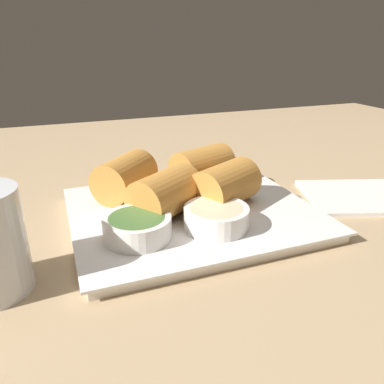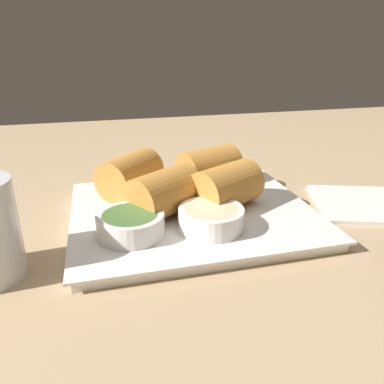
{
  "view_description": "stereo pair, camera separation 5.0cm",
  "coord_description": "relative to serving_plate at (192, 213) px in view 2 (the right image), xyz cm",
  "views": [
    {
      "loc": [
        15.01,
        38.7,
        23.81
      ],
      "look_at": [
        -0.58,
        -2.32,
        5.78
      ],
      "focal_mm": 35.0,
      "sensor_mm": 36.0,
      "label": 1
    },
    {
      "loc": [
        10.24,
        40.21,
        23.81
      ],
      "look_at": [
        -0.58,
        -2.32,
        5.78
      ],
      "focal_mm": 35.0,
      "sensor_mm": 36.0,
      "label": 2
    }
  ],
  "objects": [
    {
      "name": "spoon",
      "position": [
        -3.67,
        -17.41,
        -0.13
      ],
      "size": [
        16.98,
        8.56,
        1.37
      ],
      "color": "silver",
      "rests_on": "table_surface"
    },
    {
      "name": "roll_front_left",
      "position": [
        3.31,
        0.51,
        3.58
      ],
      "size": [
        10.21,
        9.48,
        5.69
      ],
      "color": "#C68438",
      "rests_on": "serving_plate"
    },
    {
      "name": "table_surface",
      "position": [
        0.58,
        2.32,
        -1.76
      ],
      "size": [
        180.0,
        140.0,
        2.0
      ],
      "color": "tan",
      "rests_on": "ground"
    },
    {
      "name": "napkin",
      "position": [
        -25.18,
        2.67,
        -0.46
      ],
      "size": [
        17.98,
        16.58,
        0.6
      ],
      "color": "silver",
      "rests_on": "table_surface"
    },
    {
      "name": "roll_front_right",
      "position": [
        6.74,
        -7.46,
        3.58
      ],
      "size": [
        9.97,
        10.06,
        5.69
      ],
      "color": "#C68438",
      "rests_on": "serving_plate"
    },
    {
      "name": "dipping_bowl_near",
      "position": [
        -0.76,
        5.87,
        2.11
      ],
      "size": [
        7.52,
        7.52,
        2.52
      ],
      "color": "white",
      "rests_on": "serving_plate"
    },
    {
      "name": "roll_back_right",
      "position": [
        -4.95,
        -7.54,
        3.58
      ],
      "size": [
        9.98,
        8.37,
        5.69
      ],
      "color": "#C68438",
      "rests_on": "serving_plate"
    },
    {
      "name": "dipping_bowl_far",
      "position": [
        8.31,
        5.08,
        2.11
      ],
      "size": [
        7.52,
        7.52,
        2.52
      ],
      "color": "white",
      "rests_on": "serving_plate"
    },
    {
      "name": "serving_plate",
      "position": [
        0.0,
        0.0,
        0.0
      ],
      "size": [
        30.36,
        25.67,
        1.5
      ],
      "color": "white",
      "rests_on": "table_surface"
    },
    {
      "name": "roll_back_left",
      "position": [
        -4.79,
        0.44,
        3.58
      ],
      "size": [
        10.15,
        9.0,
        5.69
      ],
      "color": "#C68438",
      "rests_on": "serving_plate"
    }
  ]
}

